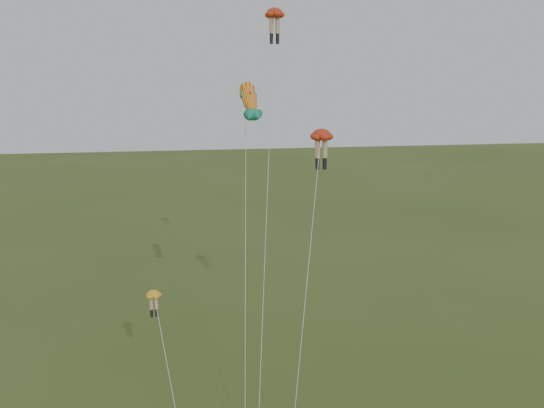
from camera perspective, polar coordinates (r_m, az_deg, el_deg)
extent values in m
ellipsoid|color=red|center=(39.63, 0.24, 17.55)|extent=(1.29, 1.29, 0.64)
cylinder|color=tan|center=(39.51, -0.06, 16.46)|extent=(0.29, 0.29, 0.98)
cylinder|color=black|center=(39.45, -0.06, 15.40)|extent=(0.22, 0.22, 0.49)
cube|color=black|center=(39.42, -0.06, 14.94)|extent=(0.16, 0.29, 0.14)
cylinder|color=tan|center=(39.59, 0.52, 16.45)|extent=(0.29, 0.29, 0.98)
cylinder|color=black|center=(39.53, 0.52, 15.39)|extent=(0.22, 0.22, 0.49)
cube|color=black|center=(39.50, 0.52, 14.93)|extent=(0.16, 0.29, 0.14)
cylinder|color=silver|center=(33.22, -0.49, -0.22)|extent=(3.63, 13.12, 22.64)
ellipsoid|color=red|center=(33.64, 4.68, 6.53)|extent=(1.48, 1.48, 0.66)
cylinder|color=tan|center=(33.68, 4.32, 5.20)|extent=(0.29, 0.29, 1.01)
cylinder|color=black|center=(33.77, 4.30, 3.92)|extent=(0.23, 0.23, 0.51)
cube|color=black|center=(33.81, 4.29, 3.37)|extent=(0.20, 0.31, 0.15)
cylinder|color=tan|center=(33.75, 5.00, 5.20)|extent=(0.29, 0.29, 1.01)
cylinder|color=black|center=(33.83, 4.98, 3.93)|extent=(0.23, 0.23, 0.51)
cube|color=black|center=(33.87, 4.97, 3.38)|extent=(0.20, 0.31, 0.15)
cylinder|color=silver|center=(31.94, 3.32, -7.31)|extent=(3.06, 5.84, 15.51)
ellipsoid|color=#F2A91E|center=(32.11, -11.10, -8.32)|extent=(0.96, 0.96, 0.42)
cylinder|color=tan|center=(32.25, -11.29, -9.17)|extent=(0.19, 0.19, 0.64)
cylinder|color=black|center=(32.42, -11.26, -9.97)|extent=(0.15, 0.15, 0.32)
cube|color=black|center=(32.49, -11.25, -10.31)|extent=(0.13, 0.20, 0.09)
cylinder|color=tan|center=(32.29, -10.84, -9.13)|extent=(0.19, 0.19, 0.64)
cylinder|color=black|center=(32.46, -10.81, -9.92)|extent=(0.15, 0.15, 0.32)
cube|color=black|center=(32.53, -10.80, -10.26)|extent=(0.13, 0.20, 0.09)
cylinder|color=silver|center=(30.30, -9.43, -16.75)|extent=(1.37, 7.00, 7.49)
ellipsoid|color=yellow|center=(32.96, -2.17, 9.94)|extent=(0.93, 2.69, 2.15)
sphere|color=yellow|center=(32.96, -2.17, 9.94)|extent=(0.91, 1.25, 1.24)
cone|color=#148766|center=(32.96, -2.17, 9.94)|extent=(0.71, 1.13, 1.22)
cone|color=#148766|center=(32.96, -2.17, 9.94)|extent=(0.71, 1.13, 1.22)
cone|color=#148766|center=(32.96, -2.17, 9.94)|extent=(0.41, 0.64, 0.68)
cone|color=#148766|center=(32.96, -2.17, 9.94)|extent=(0.41, 0.64, 0.68)
cone|color=#B52013|center=(32.96, -2.17, 9.94)|extent=(0.45, 0.64, 0.66)
cylinder|color=silver|center=(31.38, -2.36, -6.03)|extent=(1.34, 5.78, 17.18)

